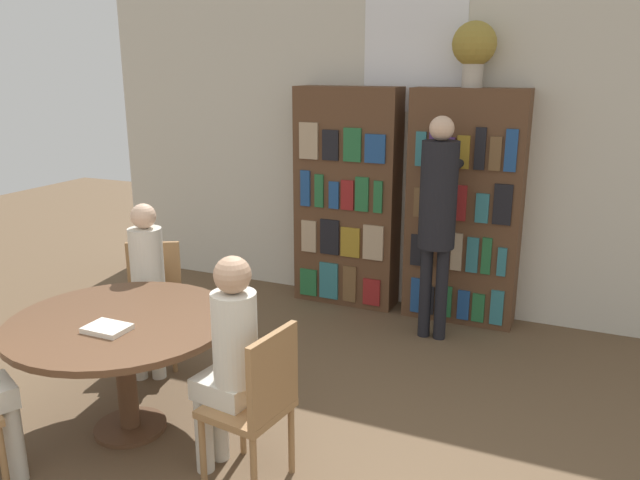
{
  "coord_description": "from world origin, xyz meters",
  "views": [
    {
      "loc": [
        1.52,
        -1.6,
        2.18
      ],
      "look_at": [
        -0.12,
        2.12,
        1.05
      ],
      "focal_mm": 35.0,
      "sensor_mm": 36.0,
      "label": 1
    }
  ],
  "objects": [
    {
      "name": "seated_reader_left",
      "position": [
        -1.34,
        1.78,
        0.7
      ],
      "size": [
        0.36,
        0.4,
        1.25
      ],
      "rotation": [
        0.0,
        0.0,
        -2.64
      ],
      "color": "beige",
      "rests_on": "ground_plane"
    },
    {
      "name": "reading_table",
      "position": [
        -0.95,
        1.06,
        0.63
      ],
      "size": [
        1.33,
        1.33,
        0.74
      ],
      "color": "brown",
      "rests_on": "ground_plane"
    },
    {
      "name": "open_book_on_table",
      "position": [
        -0.89,
        0.89,
        0.76
      ],
      "size": [
        0.24,
        0.18,
        0.03
      ],
      "color": "silver",
      "rests_on": "reading_table"
    },
    {
      "name": "bookshelf_right",
      "position": [
        0.54,
        3.68,
        1.01
      ],
      "size": [
        0.96,
        0.34,
        2.02
      ],
      "color": "brown",
      "rests_on": "ground_plane"
    },
    {
      "name": "chair_far_side",
      "position": [
        0.05,
        0.93,
        0.51
      ],
      "size": [
        0.45,
        0.45,
        0.9
      ],
      "rotation": [
        0.0,
        0.0,
        1.44
      ],
      "color": "olive",
      "rests_on": "ground_plane"
    },
    {
      "name": "librarian_standing",
      "position": [
        0.43,
        3.18,
        1.12
      ],
      "size": [
        0.29,
        0.56,
        1.82
      ],
      "color": "black",
      "rests_on": "ground_plane"
    },
    {
      "name": "chair_left_side",
      "position": [
        -1.43,
        1.94,
        0.51
      ],
      "size": [
        0.54,
        0.54,
        0.9
      ],
      "rotation": [
        0.0,
        0.0,
        -2.64
      ],
      "color": "olive",
      "rests_on": "ground_plane"
    },
    {
      "name": "flower_vase",
      "position": [
        0.54,
        3.69,
        2.33
      ],
      "size": [
        0.36,
        0.36,
        0.52
      ],
      "color": "#B7AD9E",
      "rests_on": "bookshelf_right"
    },
    {
      "name": "seated_reader_right",
      "position": [
        -0.13,
        0.95,
        0.72
      ],
      "size": [
        0.37,
        0.28,
        1.27
      ],
      "rotation": [
        0.0,
        0.0,
        1.44
      ],
      "color": "beige",
      "rests_on": "ground_plane"
    },
    {
      "name": "wall_back",
      "position": [
        0.0,
        3.88,
        1.51
      ],
      "size": [
        6.4,
        0.07,
        3.0
      ],
      "color": "beige",
      "rests_on": "ground_plane"
    },
    {
      "name": "bookshelf_left",
      "position": [
        -0.54,
        3.68,
        1.0
      ],
      "size": [
        0.96,
        0.34,
        2.02
      ],
      "color": "brown",
      "rests_on": "ground_plane"
    }
  ]
}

